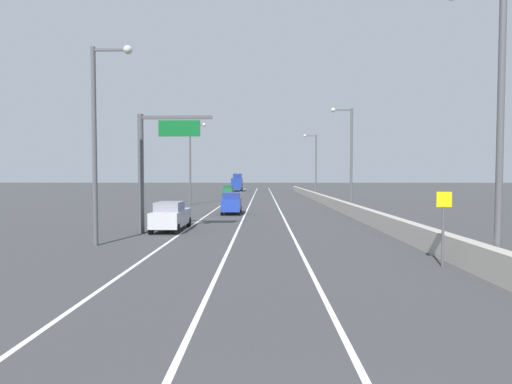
# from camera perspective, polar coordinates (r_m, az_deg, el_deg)

# --- Properties ---
(ground_plane) EXTENTS (320.00, 320.00, 0.00)m
(ground_plane) POSITION_cam_1_polar(r_m,az_deg,el_deg) (66.97, 1.25, -0.84)
(ground_plane) COLOR #38383A
(lane_stripe_left) EXTENTS (0.16, 130.00, 0.00)m
(lane_stripe_left) POSITION_cam_1_polar(r_m,az_deg,el_deg) (58.22, -4.13, -1.31)
(lane_stripe_left) COLOR silver
(lane_stripe_left) RESTS_ON ground_plane
(lane_stripe_center) EXTENTS (0.16, 130.00, 0.00)m
(lane_stripe_center) POSITION_cam_1_polar(r_m,az_deg,el_deg) (58.01, -0.68, -1.32)
(lane_stripe_center) COLOR silver
(lane_stripe_center) RESTS_ON ground_plane
(lane_stripe_right) EXTENTS (0.16, 130.00, 0.00)m
(lane_stripe_right) POSITION_cam_1_polar(r_m,az_deg,el_deg) (58.02, 2.77, -1.32)
(lane_stripe_right) COLOR silver
(lane_stripe_right) RESTS_ON ground_plane
(jersey_barrier_right) EXTENTS (0.60, 120.00, 1.10)m
(jersey_barrier_right) POSITION_cam_1_polar(r_m,az_deg,el_deg) (43.73, 11.59, -1.81)
(jersey_barrier_right) COLOR #9E998E
(jersey_barrier_right) RESTS_ON ground_plane
(overhead_sign_gantry) EXTENTS (4.68, 0.36, 7.50)m
(overhead_sign_gantry) POSITION_cam_1_polar(r_m,az_deg,el_deg) (25.97, -14.57, 4.65)
(overhead_sign_gantry) COLOR #47474C
(overhead_sign_gantry) RESTS_ON ground_plane
(speed_advisory_sign) EXTENTS (0.60, 0.11, 3.00)m
(speed_advisory_sign) POSITION_cam_1_polar(r_m,az_deg,el_deg) (17.48, 25.18, -4.03)
(speed_advisory_sign) COLOR #4C4C51
(speed_advisory_sign) RESTS_ON ground_plane
(lamp_post_right_near) EXTENTS (2.14, 0.44, 10.30)m
(lamp_post_right_near) POSITION_cam_1_polar(r_m,az_deg,el_deg) (16.87, 30.81, 9.75)
(lamp_post_right_near) COLOR #4C4C51
(lamp_post_right_near) RESTS_ON ground_plane
(lamp_post_right_second) EXTENTS (2.14, 0.44, 10.30)m
(lamp_post_right_second) POSITION_cam_1_polar(r_m,az_deg,el_deg) (40.25, 13.11, 5.46)
(lamp_post_right_second) COLOR #4C4C51
(lamp_post_right_second) RESTS_ON ground_plane
(lamp_post_right_third) EXTENTS (2.14, 0.44, 10.30)m
(lamp_post_right_third) POSITION_cam_1_polar(r_m,az_deg,el_deg) (64.62, 8.34, 4.26)
(lamp_post_right_third) COLOR #4C4C51
(lamp_post_right_third) RESTS_ON ground_plane
(lamp_post_left_near) EXTENTS (2.14, 0.44, 10.30)m
(lamp_post_left_near) POSITION_cam_1_polar(r_m,az_deg,el_deg) (22.32, -21.50, 7.99)
(lamp_post_left_near) COLOR #4C4C51
(lamp_post_left_near) RESTS_ON ground_plane
(lamp_post_left_mid) EXTENTS (2.14, 0.44, 10.30)m
(lamp_post_left_mid) POSITION_cam_1_polar(r_m,az_deg,el_deg) (51.08, -9.12, 4.79)
(lamp_post_left_mid) COLOR #4C4C51
(lamp_post_left_mid) RESTS_ON ground_plane
(car_silver_0) EXTENTS (1.87, 4.78, 1.94)m
(car_silver_0) POSITION_cam_1_polar(r_m,az_deg,el_deg) (27.22, -12.07, -3.37)
(car_silver_0) COLOR #B7B7BC
(car_silver_0) RESTS_ON ground_plane
(car_blue_1) EXTENTS (1.87, 4.13, 2.07)m
(car_blue_1) POSITION_cam_1_polar(r_m,az_deg,el_deg) (38.31, -3.51, -1.62)
(car_blue_1) COLOR #1E389E
(car_blue_1) RESTS_ON ground_plane
(car_green_2) EXTENTS (1.85, 4.21, 2.04)m
(car_green_2) POSITION_cam_1_polar(r_m,az_deg,el_deg) (73.75, -3.98, 0.22)
(car_green_2) COLOR #196033
(car_green_2) RESTS_ON ground_plane
(box_truck) EXTENTS (2.46, 7.67, 4.27)m
(box_truck) POSITION_cam_1_polar(r_m,az_deg,el_deg) (97.61, -2.72, 1.27)
(box_truck) COLOR navy
(box_truck) RESTS_ON ground_plane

